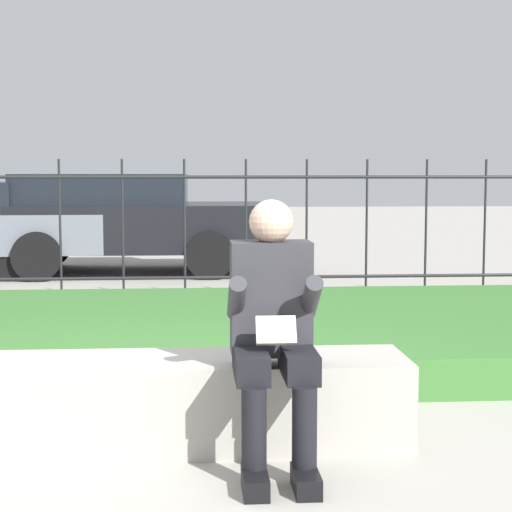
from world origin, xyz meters
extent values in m
plane|color=#A8A399|center=(0.00, 0.00, 0.00)|extent=(60.00, 60.00, 0.00)
cube|color=#ADA89E|center=(0.22, 0.00, 0.22)|extent=(2.49, 0.54, 0.44)
cube|color=gray|center=(0.22, 0.00, 0.04)|extent=(2.39, 0.50, 0.08)
cube|color=black|center=(0.65, -0.67, 0.04)|extent=(0.11, 0.26, 0.09)
cylinder|color=black|center=(0.65, -0.61, 0.27)|extent=(0.11, 0.11, 0.35)
cube|color=black|center=(0.65, -0.40, 0.50)|extent=(0.15, 0.42, 0.13)
cube|color=black|center=(0.87, -0.67, 0.04)|extent=(0.11, 0.26, 0.09)
cylinder|color=black|center=(0.87, -0.61, 0.27)|extent=(0.11, 0.11, 0.35)
cube|color=black|center=(0.87, -0.40, 0.50)|extent=(0.15, 0.42, 0.13)
cube|color=#333338|center=(0.76, -0.19, 0.77)|extent=(0.38, 0.24, 0.54)
sphere|color=#DBB293|center=(0.76, -0.21, 1.14)|extent=(0.21, 0.21, 0.21)
cylinder|color=#333338|center=(0.59, -0.35, 0.79)|extent=(0.08, 0.29, 0.24)
cylinder|color=#333338|center=(0.93, -0.35, 0.79)|extent=(0.08, 0.29, 0.24)
cube|color=beige|center=(0.76, -0.45, 0.66)|extent=(0.18, 0.09, 0.13)
cube|color=#3D7533|center=(0.00, 2.34, 0.13)|extent=(9.47, 3.29, 0.26)
cylinder|color=#232326|center=(0.00, 4.46, 0.30)|extent=(7.47, 0.03, 0.03)
cylinder|color=#232326|center=(0.00, 4.46, 1.33)|extent=(7.47, 0.03, 0.03)
cylinder|color=#232326|center=(-0.93, 4.46, 0.75)|extent=(0.02, 0.02, 1.51)
cylinder|color=#232326|center=(-0.31, 4.46, 0.75)|extent=(0.02, 0.02, 1.51)
cylinder|color=#232326|center=(0.31, 4.46, 0.75)|extent=(0.02, 0.02, 1.51)
cylinder|color=#232326|center=(0.93, 4.46, 0.75)|extent=(0.02, 0.02, 1.51)
cylinder|color=#232326|center=(1.56, 4.46, 0.75)|extent=(0.02, 0.02, 1.51)
cylinder|color=#232326|center=(2.18, 4.46, 0.75)|extent=(0.02, 0.02, 1.51)
cylinder|color=#232326|center=(2.80, 4.46, 0.75)|extent=(0.02, 0.02, 1.51)
cylinder|color=#232326|center=(3.42, 4.46, 0.75)|extent=(0.02, 0.02, 1.51)
cube|color=black|center=(-0.66, 7.60, 0.63)|extent=(4.16, 1.79, 0.63)
cube|color=black|center=(-0.82, 7.60, 1.15)|extent=(2.30, 1.55, 0.41)
cylinder|color=black|center=(0.61, 6.73, 0.31)|extent=(0.63, 0.21, 0.62)
cylinder|color=black|center=(0.64, 8.42, 0.31)|extent=(0.63, 0.21, 0.62)
cylinder|color=black|center=(-1.95, 6.78, 0.31)|extent=(0.63, 0.21, 0.62)
cylinder|color=black|center=(-1.93, 8.46, 0.31)|extent=(0.63, 0.21, 0.62)
cylinder|color=black|center=(-1.58, 6.70, 0.32)|extent=(0.64, 0.24, 0.63)
cylinder|color=black|center=(-1.70, 8.50, 0.32)|extent=(0.64, 0.24, 0.63)
camera|label=1|loc=(0.39, -4.21, 1.37)|focal=60.00mm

